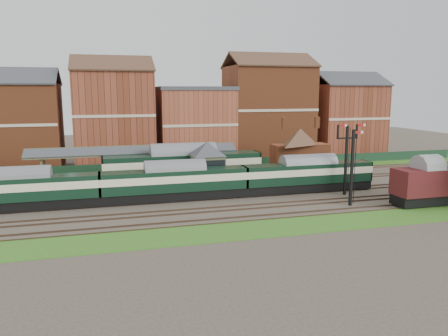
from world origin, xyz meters
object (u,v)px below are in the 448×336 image
object	(u,v)px
dmu_train	(175,181)
goods_van_a	(426,183)
signal_box	(207,165)
platform_railcar	(183,166)
semaphore_bracket	(347,155)

from	to	relation	value
dmu_train	goods_van_a	size ratio (longest dim) A/B	6.96
signal_box	platform_railcar	world-z (taller)	signal_box
dmu_train	goods_van_a	world-z (taller)	goods_van_a
signal_box	goods_van_a	xyz separation A→B (m)	(20.63, -12.25, -0.85)
dmu_train	platform_railcar	distance (m)	6.84
goods_van_a	signal_box	bearing A→B (deg)	149.30
signal_box	goods_van_a	distance (m)	24.01
signal_box	platform_railcar	xyz separation A→B (m)	(-2.32, 3.25, -0.57)
semaphore_bracket	platform_railcar	bearing A→B (deg)	152.59
semaphore_bracket	platform_railcar	world-z (taller)	semaphore_bracket
signal_box	platform_railcar	distance (m)	4.03
goods_van_a	platform_railcar	bearing A→B (deg)	145.97
dmu_train	platform_railcar	world-z (taller)	platform_railcar
signal_box	platform_railcar	size ratio (longest dim) A/B	0.31
signal_box	dmu_train	bearing A→B (deg)	-143.45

